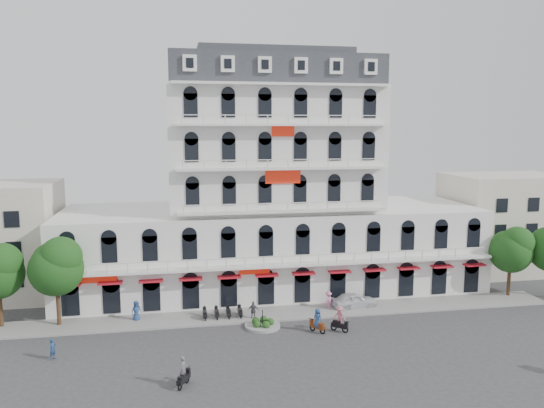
{
  "coord_description": "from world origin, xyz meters",
  "views": [
    {
      "loc": [
        -10.21,
        -38.87,
        17.73
      ],
      "look_at": [
        -1.42,
        10.0,
        10.56
      ],
      "focal_mm": 35.0,
      "sensor_mm": 36.0,
      "label": 1
    }
  ],
  "objects_px": {
    "rider_east": "(318,320)",
    "rider_west": "(184,373)",
    "parked_car": "(354,300)",
    "rider_center": "(340,318)"
  },
  "relations": [
    {
      "from": "rider_east",
      "to": "rider_west",
      "type": "bearing_deg",
      "value": 86.43
    },
    {
      "from": "parked_car",
      "to": "rider_west",
      "type": "xyz_separation_m",
      "value": [
        -16.88,
        -13.39,
        0.24
      ]
    },
    {
      "from": "parked_car",
      "to": "rider_east",
      "type": "distance_m",
      "value": 7.63
    },
    {
      "from": "parked_car",
      "to": "rider_east",
      "type": "bearing_deg",
      "value": 130.58
    },
    {
      "from": "rider_east",
      "to": "rider_center",
      "type": "bearing_deg",
      "value": -132.93
    },
    {
      "from": "parked_car",
      "to": "rider_center",
      "type": "distance_m",
      "value": 6.62
    },
    {
      "from": "rider_center",
      "to": "rider_east",
      "type": "bearing_deg",
      "value": -144.43
    },
    {
      "from": "rider_center",
      "to": "parked_car",
      "type": "bearing_deg",
      "value": 101.03
    },
    {
      "from": "parked_car",
      "to": "rider_west",
      "type": "relative_size",
      "value": 2.02
    },
    {
      "from": "rider_west",
      "to": "rider_east",
      "type": "distance_m",
      "value": 14.05
    }
  ]
}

